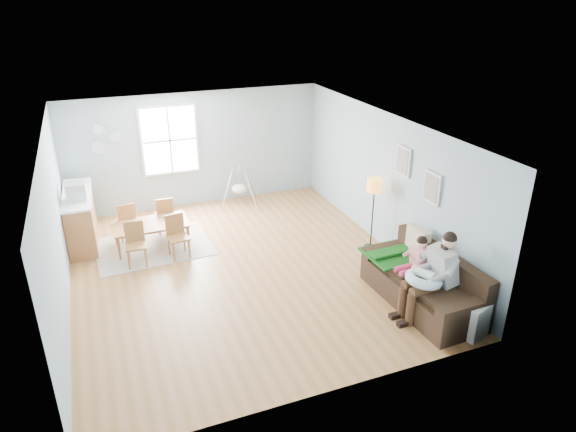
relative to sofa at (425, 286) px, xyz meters
name	(u,v)px	position (x,y,z in m)	size (l,w,h in m)	color
room	(236,144)	(-2.52, 2.20, 2.10)	(8.40, 9.40, 3.90)	olive
window	(169,140)	(-3.12, 5.66, 1.33)	(1.32, 0.08, 1.62)	silver
pictures	(417,174)	(0.45, 1.15, 1.53)	(0.05, 1.34, 0.74)	silver
wall_plates	(104,139)	(-4.52, 5.67, 1.51)	(0.67, 0.02, 0.66)	#A9C1CB
sofa	(425,286)	(0.00, 0.00, 0.00)	(1.04, 2.28, 0.91)	black
green_throw	(396,254)	(-0.11, 0.75, 0.26)	(1.02, 0.87, 0.04)	#145814
beige_pillow	(418,242)	(0.21, 0.60, 0.49)	(0.15, 0.52, 0.52)	#C8B199
father	(433,273)	(-0.13, -0.33, 0.45)	(0.99, 0.46, 1.44)	#9B9B9E
nursing_pillow	(424,279)	(-0.30, -0.33, 0.38)	(0.58, 0.58, 0.16)	#CBEAFF
infant	(422,273)	(-0.31, -0.30, 0.47)	(0.25, 0.41, 0.15)	white
toddler	(415,257)	(-0.09, 0.21, 0.44)	(0.58, 0.30, 0.89)	white
floor_lamp	(374,191)	(0.18, 2.06, 0.91)	(0.30, 0.30, 1.49)	black
storage_cube	(472,317)	(0.18, -0.95, -0.05)	(0.60, 0.57, 0.55)	white
rug	(153,247)	(-3.93, 3.71, -0.32)	(2.23, 1.70, 0.01)	#A29E94
dining_table	(152,236)	(-3.93, 3.71, -0.06)	(1.49, 0.83, 0.52)	brown
chair_sw	(135,241)	(-4.29, 3.14, 0.15)	(0.41, 0.41, 0.84)	brown
chair_se	(177,233)	(-3.50, 3.18, 0.15)	(0.43, 0.43, 0.85)	brown
chair_nw	(127,220)	(-4.35, 4.24, 0.14)	(0.43, 0.43, 0.83)	brown
chair_ne	(165,213)	(-3.56, 4.28, 0.14)	(0.38, 0.38, 0.83)	brown
counter	(81,217)	(-5.22, 4.52, 0.22)	(0.62, 1.92, 1.06)	brown
monitor	(76,192)	(-5.21, 4.16, 0.91)	(0.37, 0.35, 0.34)	#B4B4B9
baby_swing	(239,188)	(-1.61, 5.30, 0.08)	(1.09, 1.11, 0.89)	#B4B4B9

